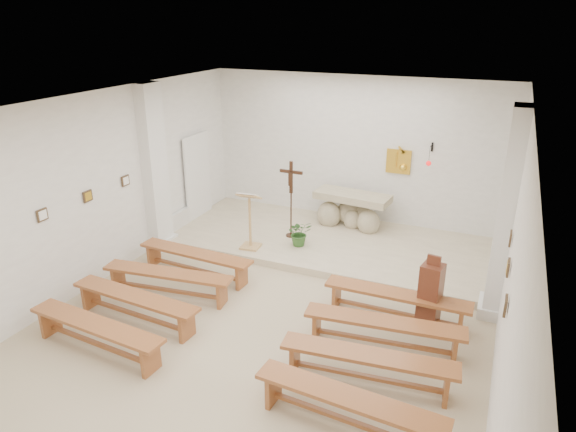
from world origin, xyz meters
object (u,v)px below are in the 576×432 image
at_px(bench_left_fourth, 96,330).
at_px(altar, 351,212).
at_px(bench_left_front, 195,258).
at_px(bench_right_third, 368,362).
at_px(donation_pedestal, 430,294).
at_px(crucifix_stand, 291,194).
at_px(bench_right_fourth, 349,404).
at_px(bench_left_second, 168,278).
at_px(bench_right_front, 397,299).
at_px(lectern, 250,220).
at_px(bench_left_third, 135,302).
at_px(bench_right_second, 384,327).

bearing_deg(bench_left_fourth, altar, 74.66).
bearing_deg(bench_left_front, bench_right_third, -21.67).
relative_size(bench_left_front, bench_left_fourth, 1.00).
height_order(donation_pedestal, bench_right_third, donation_pedestal).
bearing_deg(crucifix_stand, bench_left_front, -115.85).
relative_size(altar, bench_left_front, 0.74).
height_order(crucifix_stand, bench_right_fourth, crucifix_stand).
relative_size(donation_pedestal, bench_left_second, 0.51).
bearing_deg(bench_left_fourth, bench_right_third, 17.07).
relative_size(altar, bench_right_fourth, 0.74).
bearing_deg(bench_right_front, bench_right_third, -90.29).
distance_m(donation_pedestal, bench_right_front, 0.54).
relative_size(lectern, bench_right_fourth, 0.53).
relative_size(bench_left_second, bench_left_third, 1.00).
xyz_separation_m(lectern, bench_right_fourth, (3.35, -3.91, -0.40)).
bearing_deg(bench_left_fourth, bench_right_front, 38.57).
xyz_separation_m(lectern, bench_right_third, (3.35, -3.03, -0.40)).
distance_m(crucifix_stand, bench_right_third, 4.90).
bearing_deg(bench_right_third, bench_left_third, 173.88).
xyz_separation_m(lectern, bench_left_front, (-0.53, -1.26, -0.40)).
bearing_deg(bench_left_third, bench_left_front, 93.73).
xyz_separation_m(donation_pedestal, bench_right_front, (-0.51, -0.09, -0.16)).
bearing_deg(bench_right_fourth, crucifix_stand, 124.08).
distance_m(bench_left_second, bench_right_second, 3.88).
height_order(bench_left_front, bench_right_fourth, same).
relative_size(bench_left_second, bench_left_fourth, 1.00).
xyz_separation_m(donation_pedestal, bench_left_front, (-4.39, -0.09, -0.16)).
bearing_deg(bench_right_third, bench_right_second, 83.88).
height_order(crucifix_stand, bench_right_front, crucifix_stand).
bearing_deg(bench_right_third, bench_left_front, 149.41).
height_order(altar, donation_pedestal, donation_pedestal).
bearing_deg(lectern, bench_left_third, -105.95).
bearing_deg(bench_left_third, bench_right_third, 3.73).
height_order(crucifix_stand, bench_left_third, crucifix_stand).
xyz_separation_m(altar, bench_left_fourth, (-2.10, -5.90, -0.11)).
xyz_separation_m(altar, bench_right_third, (1.78, -5.02, -0.11)).
bearing_deg(bench_left_front, donation_pedestal, 4.03).
height_order(crucifix_stand, bench_left_fourth, crucifix_stand).
bearing_deg(lectern, bench_right_third, -48.18).
bearing_deg(bench_right_second, bench_right_front, 83.57).
bearing_deg(altar, donation_pedestal, -48.20).
xyz_separation_m(crucifix_stand, bench_left_second, (-1.07, -3.05, -0.76)).
distance_m(altar, crucifix_stand, 1.63).
relative_size(bench_left_front, bench_right_third, 1.00).
xyz_separation_m(bench_left_front, bench_right_front, (3.88, 0.00, 0.00)).
height_order(donation_pedestal, bench_right_second, donation_pedestal).
relative_size(crucifix_stand, bench_left_second, 0.71).
bearing_deg(bench_left_third, bench_right_second, 16.55).
bearing_deg(bench_left_second, bench_right_second, -7.28).
distance_m(crucifix_stand, bench_left_front, 2.53).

